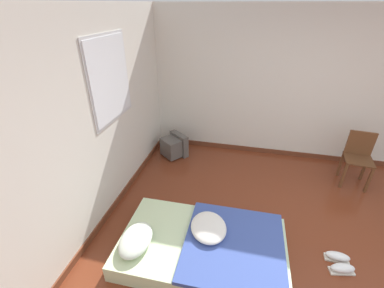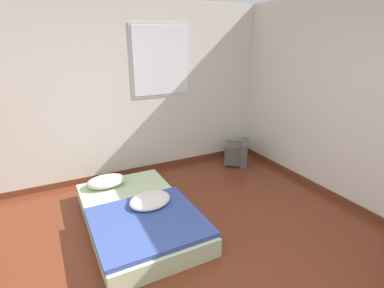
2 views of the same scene
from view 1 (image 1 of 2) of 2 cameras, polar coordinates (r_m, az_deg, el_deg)
The scene contains 7 objects.
ground_plane at distance 3.45m, azimuth 28.11°, elevation -24.22°, with size 20.00×20.00×0.00m, color maroon.
wall_back at distance 2.99m, azimuth -24.56°, elevation 0.53°, with size 7.42×0.08×2.60m.
wall_right at distance 4.87m, azimuth 25.49°, elevation 10.71°, with size 0.08×7.95×2.60m.
mattress_bed at distance 3.17m, azimuth 2.45°, elevation -21.72°, with size 1.15×1.88×0.35m.
crt_tv at distance 4.87m, azimuth -3.94°, elevation -0.44°, with size 0.55×0.55×0.42m.
wooden_chair at distance 4.78m, azimuth 33.05°, elevation -1.92°, with size 0.44×0.44×0.85m.
sneaker_pair at distance 3.55m, azimuth 30.00°, elevation -21.86°, with size 0.29×0.29×0.10m.
Camera 1 is at (-2.04, 1.05, 2.59)m, focal length 24.00 mm.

